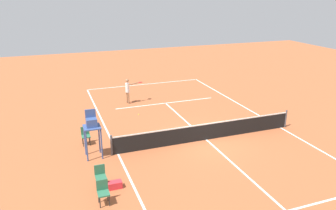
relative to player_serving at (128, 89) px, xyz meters
The scene contains 10 objects.
ground_plane 8.05m from the player_serving, 108.42° to the left, with size 60.00×60.00×0.00m, color #AD5933.
court_lines 8.05m from the player_serving, 108.42° to the left, with size 9.91×24.27×0.01m.
tennis_net 8.00m from the player_serving, 108.42° to the left, with size 10.51×0.10×1.07m.
player_serving is the anchor object (origin of this frame).
tennis_ball 2.79m from the player_serving, 91.14° to the left, with size 0.07×0.07×0.07m, color #CCE033.
umpire_chair 8.23m from the player_serving, 64.47° to the left, with size 0.80×0.80×2.41m.
courtside_chair_near 12.00m from the player_serving, 71.79° to the left, with size 0.44×0.46×0.95m.
courtside_chair_mid 6.96m from the player_serving, 57.52° to the left, with size 0.44×0.46×0.95m.
courtside_chair_far 10.85m from the player_serving, 70.29° to the left, with size 0.44×0.46×0.95m.
equipment_bag 11.03m from the player_serving, 72.94° to the left, with size 0.76×0.32×0.30m, color red.
Camera 1 is at (7.67, 14.84, 7.74)m, focal length 35.53 mm.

